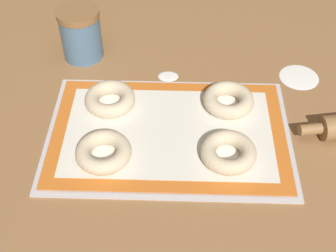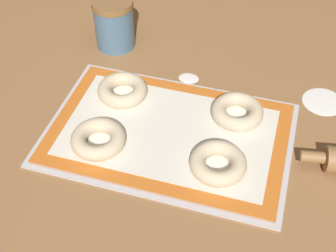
% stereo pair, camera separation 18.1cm
% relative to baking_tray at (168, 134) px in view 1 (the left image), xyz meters
% --- Properties ---
extents(ground_plane, '(2.80, 2.80, 0.00)m').
position_rel_baking_tray_xyz_m(ground_plane, '(0.00, -0.00, -0.00)').
color(ground_plane, olive).
extents(baking_tray, '(0.53, 0.35, 0.01)m').
position_rel_baking_tray_xyz_m(baking_tray, '(0.00, 0.00, 0.00)').
color(baking_tray, silver).
rests_on(baking_tray, ground_plane).
extents(baking_mat, '(0.51, 0.33, 0.00)m').
position_rel_baking_tray_xyz_m(baking_mat, '(-0.00, 0.00, 0.01)').
color(baking_mat, orange).
rests_on(baking_mat, baking_tray).
extents(bagel_front_left, '(0.12, 0.12, 0.03)m').
position_rel_baking_tray_xyz_m(bagel_front_left, '(-0.13, -0.08, 0.02)').
color(bagel_front_left, beige).
rests_on(bagel_front_left, baking_mat).
extents(bagel_front_right, '(0.12, 0.12, 0.03)m').
position_rel_baking_tray_xyz_m(bagel_front_right, '(0.13, -0.07, 0.02)').
color(bagel_front_right, beige).
rests_on(bagel_front_right, baking_mat).
extents(bagel_back_left, '(0.12, 0.12, 0.03)m').
position_rel_baking_tray_xyz_m(bagel_back_left, '(-0.14, 0.08, 0.02)').
color(bagel_back_left, beige).
rests_on(bagel_back_left, baking_mat).
extents(bagel_back_right, '(0.12, 0.12, 0.03)m').
position_rel_baking_tray_xyz_m(bagel_back_right, '(0.14, 0.09, 0.02)').
color(bagel_back_right, beige).
rests_on(bagel_back_right, baking_mat).
extents(flour_canister, '(0.11, 0.11, 0.13)m').
position_rel_baking_tray_xyz_m(flour_canister, '(-0.23, 0.28, 0.06)').
color(flour_canister, slate).
rests_on(flour_canister, ground_plane).
extents(flour_patch_near, '(0.05, 0.04, 0.00)m').
position_rel_baking_tray_xyz_m(flour_patch_near, '(-0.01, 0.20, -0.00)').
color(flour_patch_near, white).
rests_on(flour_patch_near, ground_plane).
extents(flour_patch_far, '(0.10, 0.10, 0.00)m').
position_rel_baking_tray_xyz_m(flour_patch_far, '(0.32, 0.21, -0.00)').
color(flour_patch_far, white).
rests_on(flour_patch_far, ground_plane).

